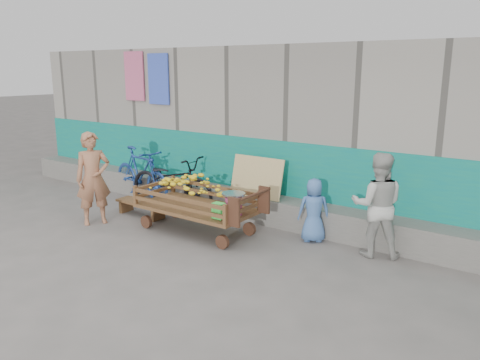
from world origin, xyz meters
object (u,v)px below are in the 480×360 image
Objects in this scene: bench at (142,205)px; child at (314,210)px; bicycle_blue at (141,174)px; banana_cart at (194,195)px; bicycle_dark at (172,181)px; woman at (377,205)px; vendor_man at (93,179)px.

child reaches higher than bench.
bicycle_blue is at bearing 136.86° from bench.
bicycle_dark is at bearing 147.50° from banana_cart.
bicycle_blue reaches higher than child.
banana_cart is at bearing -101.71° from bicycle_blue.
vendor_man is at bearing -5.02° from woman.
woman is (4.09, 0.66, 0.55)m from bench.
bicycle_blue reaches higher than bicycle_dark.
child is (1.78, 0.73, -0.11)m from banana_cart.
bicycle_dark is at bearing 14.30° from vendor_man.
vendor_man reaches higher than banana_cart.
vendor_man reaches higher than bench.
bench is 0.66× the size of vendor_man.
banana_cart is 1.52m from bicycle_dark.
woman is 1.50× the size of child.
bench is 1.05× the size of child.
bench is 4.18m from woman.
vendor_man is 3.73m from child.
bench is (-1.34, 0.07, -0.42)m from banana_cart.
woman is at bearing 9.11° from bench.
child is (3.12, 0.65, 0.31)m from bench.
woman is 0.78× the size of bicycle_dark.
banana_cart is 1.18× the size of bicycle_blue.
banana_cart is 1.33× the size of vendor_man.
bicycle_blue is at bearing -34.69° from child.
bicycle_blue is at bearing 84.73° from bicycle_dark.
banana_cart is 2.02× the size of bench.
banana_cart is 2.13× the size of child.
banana_cart reaches higher than bench.
bench is 1.02m from vendor_man.
vendor_man is 0.83× the size of bicycle_dark.
woman is at bearing -96.09° from bicycle_dark.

